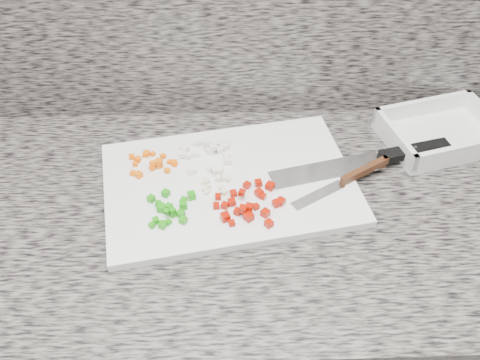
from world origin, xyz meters
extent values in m
cube|color=silver|center=(0.00, 1.44, 0.43)|extent=(3.92, 0.62, 0.86)
cube|color=#645F58|center=(0.00, 1.44, 0.88)|extent=(3.96, 0.64, 0.04)
cube|color=white|center=(-0.03, 1.49, 0.91)|extent=(0.53, 0.40, 0.02)
cube|color=#F46305|center=(-0.19, 1.57, 0.92)|extent=(0.01, 0.01, 0.01)
cube|color=#F46305|center=(-0.17, 1.53, 0.93)|extent=(0.01, 0.01, 0.01)
cube|color=#F46305|center=(-0.15, 1.54, 0.92)|extent=(0.01, 0.01, 0.01)
cube|color=#F46305|center=(-0.22, 1.55, 0.92)|extent=(0.01, 0.01, 0.01)
cube|color=#F46305|center=(-0.16, 1.52, 0.92)|extent=(0.01, 0.01, 0.01)
cube|color=#F46305|center=(-0.19, 1.53, 0.93)|extent=(0.01, 0.01, 0.01)
cube|color=#F46305|center=(-0.17, 1.53, 0.92)|extent=(0.02, 0.02, 0.01)
cube|color=#F46305|center=(-0.20, 1.57, 0.92)|extent=(0.01, 0.01, 0.01)
cube|color=#F46305|center=(-0.16, 1.52, 0.92)|extent=(0.01, 0.01, 0.01)
cube|color=#F46305|center=(-0.19, 1.53, 0.92)|extent=(0.01, 0.01, 0.01)
cube|color=#F46305|center=(-0.22, 1.51, 0.92)|extent=(0.01, 0.01, 0.01)
cube|color=#F46305|center=(-0.20, 1.57, 0.92)|extent=(0.01, 0.01, 0.01)
cube|color=#F46305|center=(-0.14, 1.54, 0.92)|extent=(0.01, 0.01, 0.01)
cube|color=#F46305|center=(-0.17, 1.56, 0.92)|extent=(0.01, 0.01, 0.01)
cube|color=#F46305|center=(-0.23, 1.56, 0.92)|extent=(0.01, 0.01, 0.01)
cube|color=#F46305|center=(-0.22, 1.54, 0.92)|extent=(0.01, 0.01, 0.01)
cube|color=#F46305|center=(-0.21, 1.51, 0.92)|extent=(0.02, 0.02, 0.01)
cube|color=#F46305|center=(-0.14, 1.54, 0.92)|extent=(0.01, 0.01, 0.01)
cube|color=white|center=(-0.06, 1.59, 0.92)|extent=(0.01, 0.01, 0.01)
cube|color=white|center=(-0.06, 1.51, 0.92)|extent=(0.02, 0.02, 0.01)
cube|color=white|center=(-0.11, 1.51, 0.92)|extent=(0.02, 0.02, 0.01)
cube|color=white|center=(-0.04, 1.59, 0.92)|extent=(0.02, 0.02, 0.01)
cube|color=white|center=(-0.10, 1.56, 0.92)|extent=(0.01, 0.01, 0.01)
cube|color=white|center=(-0.12, 1.56, 0.92)|extent=(0.02, 0.02, 0.01)
cube|color=white|center=(-0.04, 1.54, 0.92)|extent=(0.01, 0.01, 0.01)
cube|color=white|center=(-0.06, 1.51, 0.92)|extent=(0.02, 0.02, 0.01)
cube|color=white|center=(-0.05, 1.57, 0.92)|extent=(0.02, 0.02, 0.01)
cube|color=white|center=(-0.07, 1.52, 0.92)|extent=(0.02, 0.02, 0.01)
cube|color=white|center=(-0.08, 1.58, 0.92)|extent=(0.01, 0.01, 0.01)
cube|color=white|center=(-0.04, 1.60, 0.92)|extent=(0.01, 0.01, 0.01)
cube|color=white|center=(-0.07, 1.57, 0.92)|extent=(0.01, 0.01, 0.01)
cube|color=white|center=(-0.12, 1.58, 0.92)|extent=(0.02, 0.02, 0.01)
cube|color=white|center=(-0.10, 1.60, 0.92)|extent=(0.02, 0.02, 0.01)
cube|color=white|center=(-0.04, 1.58, 0.92)|extent=(0.02, 0.02, 0.01)
cube|color=white|center=(-0.07, 1.57, 0.92)|extent=(0.02, 0.02, 0.01)
cube|color=white|center=(-0.08, 1.59, 0.92)|extent=(0.01, 0.01, 0.01)
cube|color=white|center=(-0.04, 1.55, 0.92)|extent=(0.02, 0.02, 0.01)
cube|color=white|center=(-0.08, 1.59, 0.93)|extent=(0.02, 0.02, 0.01)
cube|color=white|center=(-0.07, 1.57, 0.93)|extent=(0.02, 0.02, 0.01)
cube|color=white|center=(-0.13, 1.56, 0.92)|extent=(0.02, 0.02, 0.01)
cube|color=#1D8B0C|center=(-0.15, 1.41, 0.93)|extent=(0.02, 0.02, 0.01)
cube|color=#1D8B0C|center=(-0.12, 1.38, 0.92)|extent=(0.02, 0.02, 0.01)
cube|color=#1D8B0C|center=(-0.11, 1.44, 0.92)|extent=(0.02, 0.02, 0.01)
cube|color=#1D8B0C|center=(-0.17, 1.38, 0.92)|extent=(0.01, 0.01, 0.01)
cube|color=#1D8B0C|center=(-0.16, 1.41, 0.92)|extent=(0.02, 0.02, 0.01)
cube|color=#1D8B0C|center=(-0.16, 1.42, 0.92)|extent=(0.02, 0.02, 0.01)
cube|color=#1D8B0C|center=(-0.15, 1.45, 0.92)|extent=(0.02, 0.02, 0.01)
cube|color=#1D8B0C|center=(-0.17, 1.37, 0.92)|extent=(0.01, 0.01, 0.01)
cube|color=#1D8B0C|center=(-0.14, 1.40, 0.92)|extent=(0.01, 0.01, 0.01)
cube|color=#1D8B0C|center=(-0.12, 1.44, 0.92)|extent=(0.01, 0.01, 0.01)
cube|color=#1D8B0C|center=(-0.14, 1.40, 0.93)|extent=(0.02, 0.02, 0.01)
cube|color=#1D8B0C|center=(-0.16, 1.37, 0.92)|extent=(0.02, 0.02, 0.01)
cube|color=#1D8B0C|center=(-0.17, 1.43, 0.92)|extent=(0.01, 0.01, 0.01)
cube|color=#1D8B0C|center=(-0.15, 1.40, 0.93)|extent=(0.01, 0.01, 0.01)
cube|color=#1D8B0C|center=(-0.12, 1.42, 0.92)|extent=(0.02, 0.02, 0.01)
cube|color=#1D8B0C|center=(-0.18, 1.44, 0.92)|extent=(0.02, 0.02, 0.01)
cube|color=#1D8B0C|center=(-0.15, 1.38, 0.92)|extent=(0.01, 0.01, 0.01)
cube|color=#1D8B0C|center=(-0.12, 1.40, 0.92)|extent=(0.02, 0.02, 0.01)
cube|color=#A01002|center=(-0.02, 1.40, 0.92)|extent=(0.02, 0.02, 0.01)
cube|color=#A01002|center=(0.00, 1.39, 0.92)|extent=(0.02, 0.02, 0.01)
cube|color=#A01002|center=(0.04, 1.46, 0.92)|extent=(0.02, 0.02, 0.01)
cube|color=#A01002|center=(0.03, 1.40, 0.92)|extent=(0.02, 0.02, 0.01)
cube|color=#A01002|center=(-0.01, 1.40, 0.93)|extent=(0.02, 0.02, 0.01)
cube|color=#A01002|center=(0.01, 1.41, 0.92)|extent=(0.01, 0.01, 0.01)
cube|color=#A01002|center=(-0.04, 1.39, 0.92)|extent=(0.02, 0.02, 0.01)
cube|color=#A01002|center=(0.02, 1.45, 0.92)|extent=(0.02, 0.02, 0.01)
cube|color=#A01002|center=(-0.06, 1.44, 0.92)|extent=(0.01, 0.01, 0.01)
cube|color=#A01002|center=(-0.03, 1.37, 0.92)|extent=(0.01, 0.01, 0.01)
cube|color=#A01002|center=(-0.04, 1.42, 0.92)|extent=(0.02, 0.02, 0.01)
cube|color=#A01002|center=(-0.03, 1.42, 0.92)|extent=(0.02, 0.02, 0.01)
cube|color=#A01002|center=(-0.01, 1.44, 0.93)|extent=(0.02, 0.02, 0.01)
cube|color=#A01002|center=(0.02, 1.47, 0.92)|extent=(0.02, 0.02, 0.01)
cube|color=#A01002|center=(0.00, 1.40, 0.93)|extent=(0.02, 0.02, 0.01)
cube|color=#A01002|center=(0.03, 1.37, 0.92)|extent=(0.02, 0.02, 0.01)
cube|color=#A01002|center=(0.03, 1.44, 0.92)|extent=(0.01, 0.01, 0.01)
cube|color=#A01002|center=(0.05, 1.42, 0.92)|extent=(0.02, 0.02, 0.01)
cube|color=#A01002|center=(-0.06, 1.42, 0.92)|extent=(0.01, 0.01, 0.01)
cube|color=#A01002|center=(0.00, 1.47, 0.92)|extent=(0.02, 0.02, 0.01)
cube|color=#A01002|center=(-0.03, 1.45, 0.92)|extent=(0.01, 0.01, 0.01)
cube|color=#A01002|center=(0.06, 1.42, 0.92)|extent=(0.02, 0.02, 0.01)
cube|color=beige|center=(-0.05, 1.47, 0.92)|extent=(0.01, 0.01, 0.01)
cube|color=beige|center=(-0.08, 1.46, 0.92)|extent=(0.01, 0.01, 0.01)
cube|color=beige|center=(-0.08, 1.48, 0.92)|extent=(0.01, 0.01, 0.01)
cube|color=beige|center=(-0.04, 1.49, 0.92)|extent=(0.01, 0.01, 0.01)
cube|color=beige|center=(-0.05, 1.50, 0.92)|extent=(0.01, 0.01, 0.01)
cube|color=beige|center=(-0.05, 1.45, 0.92)|extent=(0.01, 0.01, 0.01)
cube|color=beige|center=(-0.06, 1.49, 0.92)|extent=(0.01, 0.01, 0.01)
cube|color=beige|center=(-0.06, 1.45, 0.92)|extent=(0.01, 0.01, 0.01)
cube|color=beige|center=(-0.04, 1.45, 0.92)|extent=(0.01, 0.01, 0.01)
cube|color=beige|center=(-0.04, 1.50, 0.92)|extent=(0.01, 0.01, 0.01)
cube|color=beige|center=(-0.08, 1.45, 0.92)|extent=(0.01, 0.01, 0.01)
cube|color=beige|center=(-0.07, 1.47, 0.92)|extent=(0.01, 0.01, 0.01)
cube|color=beige|center=(-0.07, 1.46, 0.92)|extent=(0.01, 0.01, 0.01)
cube|color=beige|center=(-0.04, 1.46, 0.92)|extent=(0.01, 0.01, 0.01)
cube|color=beige|center=(-0.08, 1.48, 0.92)|extent=(0.01, 0.01, 0.01)
cube|color=beige|center=(-0.04, 1.49, 0.92)|extent=(0.01, 0.01, 0.01)
cube|color=silver|center=(0.16, 1.51, 0.92)|extent=(0.24, 0.11, 0.00)
cube|color=black|center=(0.35, 1.56, 0.92)|extent=(0.15, 0.06, 0.02)
cylinder|color=silver|center=(0.35, 1.56, 0.93)|extent=(0.01, 0.01, 0.00)
cube|color=silver|center=(0.13, 1.44, 0.92)|extent=(0.11, 0.08, 0.00)
cube|color=#492312|center=(0.23, 1.50, 0.92)|extent=(0.11, 0.07, 0.02)
cylinder|color=silver|center=(0.23, 1.50, 0.93)|extent=(0.01, 0.01, 0.00)
cube|color=white|center=(0.42, 1.62, 0.91)|extent=(0.27, 0.23, 0.01)
cube|color=white|center=(0.40, 1.70, 0.93)|extent=(0.23, 0.07, 0.04)
cube|color=white|center=(0.44, 1.54, 0.93)|extent=(0.23, 0.07, 0.04)
cube|color=white|center=(0.31, 1.59, 0.93)|extent=(0.06, 0.17, 0.04)
camera|label=1|loc=(-0.04, 0.74, 1.64)|focal=40.00mm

